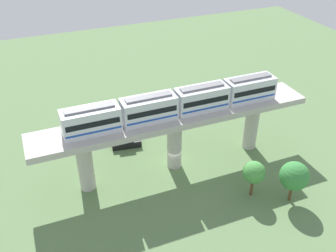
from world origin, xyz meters
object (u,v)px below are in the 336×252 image
(train, at_px, (176,104))
(tree_mid_lot, at_px, (294,176))
(parked_car_black, at_px, (126,142))
(tree_near_viaduct, at_px, (254,173))
(parked_car_silver, at_px, (86,131))
(parked_car_red, at_px, (163,117))

(train, bearing_deg, tree_mid_lot, -138.06)
(tree_mid_lot, bearing_deg, train, 41.94)
(parked_car_black, xyz_separation_m, tree_near_viaduct, (-15.52, -11.15, 2.68))
(train, height_order, parked_car_black, train)
(tree_near_viaduct, height_order, tree_mid_lot, tree_mid_lot)
(parked_car_black, distance_m, tree_mid_lot, 23.59)
(train, bearing_deg, parked_car_silver, 38.94)
(parked_car_black, relative_size, tree_mid_lot, 0.82)
(parked_car_red, bearing_deg, train, 156.65)
(tree_near_viaduct, bearing_deg, parked_car_red, 10.38)
(tree_mid_lot, bearing_deg, parked_car_silver, 40.44)
(tree_near_viaduct, bearing_deg, parked_car_black, 35.69)
(parked_car_red, bearing_deg, parked_car_silver, 77.14)
(parked_car_silver, height_order, tree_near_viaduct, tree_near_viaduct)
(train, height_order, tree_near_viaduct, train)
(parked_car_red, relative_size, tree_near_viaduct, 0.92)
(parked_car_red, bearing_deg, tree_near_viaduct, -179.27)
(parked_car_black, bearing_deg, train, -136.68)
(parked_car_black, bearing_deg, parked_car_silver, 51.18)
(parked_car_silver, xyz_separation_m, parked_car_red, (-0.69, -12.23, 0.00))
(parked_car_silver, relative_size, tree_mid_lot, 0.83)
(train, distance_m, parked_car_silver, 17.50)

